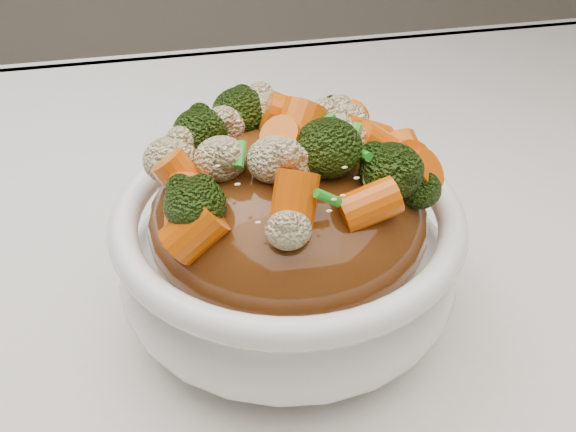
{
  "coord_description": "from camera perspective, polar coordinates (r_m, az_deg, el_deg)",
  "views": [
    {
      "loc": [
        -0.03,
        -0.36,
        1.07
      ],
      "look_at": [
        0.04,
        -0.04,
        0.82
      ],
      "focal_mm": 42.0,
      "sensor_mm": 36.0,
      "label": 1
    }
  ],
  "objects": [
    {
      "name": "sesame_seeds",
      "position": [
        0.38,
        0.0,
        7.28
      ],
      "size": [
        0.2,
        0.2,
        0.01
      ],
      "primitive_type": null,
      "rotation": [
        0.0,
        0.0,
        -0.39
      ],
      "color": "#F7E3B0",
      "rests_on": "sauce_base"
    },
    {
      "name": "sauce_base",
      "position": [
        0.41,
        0.0,
        -0.33
      ],
      "size": [
        0.22,
        0.22,
        0.09
      ],
      "primitive_type": "ellipsoid",
      "rotation": [
        0.0,
        0.0,
        -0.39
      ],
      "color": "#572A0E",
      "rests_on": "bowl"
    },
    {
      "name": "tablecloth",
      "position": [
        0.49,
        -5.37,
        -6.95
      ],
      "size": [
        1.2,
        0.8,
        0.04
      ],
      "primitive_type": "cube",
      "color": "white",
      "rests_on": "dining_table"
    },
    {
      "name": "broccoli",
      "position": [
        0.38,
        0.0,
        7.02
      ],
      "size": [
        0.22,
        0.22,
        0.04
      ],
      "primitive_type": null,
      "rotation": [
        0.0,
        0.0,
        -0.39
      ],
      "color": "black",
      "rests_on": "sauce_base"
    },
    {
      "name": "bowl",
      "position": [
        0.43,
        0.0,
        -3.44
      ],
      "size": [
        0.28,
        0.28,
        0.08
      ],
      "primitive_type": null,
      "rotation": [
        0.0,
        0.0,
        -0.39
      ],
      "color": "white",
      "rests_on": "tablecloth"
    },
    {
      "name": "scallions",
      "position": [
        0.38,
        0.0,
        7.28
      ],
      "size": [
        0.17,
        0.17,
        0.02
      ],
      "primitive_type": null,
      "rotation": [
        0.0,
        0.0,
        -0.39
      ],
      "color": "green",
      "rests_on": "sauce_base"
    },
    {
      "name": "cauliflower",
      "position": [
        0.38,
        0.0,
        6.76
      ],
      "size": [
        0.22,
        0.22,
        0.04
      ],
      "primitive_type": null,
      "rotation": [
        0.0,
        0.0,
        -0.39
      ],
      "color": "beige",
      "rests_on": "sauce_base"
    },
    {
      "name": "carrots",
      "position": [
        0.38,
        0.0,
        7.15
      ],
      "size": [
        0.22,
        0.22,
        0.05
      ],
      "primitive_type": null,
      "rotation": [
        0.0,
        0.0,
        -0.39
      ],
      "color": "#E05A07",
      "rests_on": "sauce_base"
    }
  ]
}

